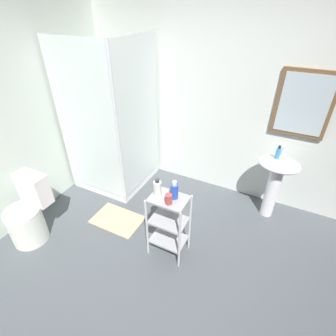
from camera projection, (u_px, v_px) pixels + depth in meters
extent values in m
cube|color=#474D52|center=(149.00, 284.00, 2.48)|extent=(4.20, 4.20, 0.02)
cube|color=silver|center=(221.00, 101.00, 3.16)|extent=(4.20, 0.10, 2.50)
cube|color=brown|center=(304.00, 105.00, 2.70)|extent=(0.56, 0.03, 0.72)
cube|color=silver|center=(303.00, 105.00, 2.69)|extent=(0.48, 0.01, 0.64)
cube|color=white|center=(118.00, 175.00, 3.92)|extent=(0.90, 0.90, 0.10)
cube|color=silver|center=(87.00, 125.00, 3.03)|extent=(0.90, 0.02, 1.90)
cube|color=silver|center=(139.00, 119.00, 3.20)|extent=(0.02, 0.90, 1.90)
cylinder|color=silver|center=(118.00, 133.00, 2.86)|extent=(0.04, 0.04, 1.90)
cylinder|color=silver|center=(118.00, 172.00, 3.89)|extent=(0.08, 0.08, 0.00)
cylinder|color=white|center=(271.00, 192.00, 3.10)|extent=(0.15, 0.15, 0.68)
ellipsoid|color=white|center=(279.00, 164.00, 2.88)|extent=(0.46, 0.37, 0.13)
cylinder|color=silver|center=(283.00, 151.00, 2.90)|extent=(0.03, 0.03, 0.10)
cylinder|color=white|center=(27.00, 226.00, 2.83)|extent=(0.37, 0.37, 0.40)
torus|color=white|center=(21.00, 212.00, 2.71)|extent=(0.37, 0.37, 0.04)
cube|color=white|center=(34.00, 188.00, 2.78)|extent=(0.35, 0.17, 0.36)
cylinder|color=silver|center=(147.00, 229.00, 2.57)|extent=(0.02, 0.02, 0.74)
cylinder|color=silver|center=(179.00, 241.00, 2.44)|extent=(0.02, 0.02, 0.74)
cylinder|color=silver|center=(159.00, 213.00, 2.76)|extent=(0.02, 0.02, 0.74)
cylinder|color=silver|center=(190.00, 224.00, 2.63)|extent=(0.02, 0.02, 0.74)
cube|color=#99999E|center=(169.00, 239.00, 2.71)|extent=(0.36, 0.26, 0.02)
cube|color=#99999E|center=(169.00, 220.00, 2.56)|extent=(0.36, 0.26, 0.02)
cube|color=#99999E|center=(169.00, 199.00, 2.40)|extent=(0.36, 0.26, 0.02)
cylinder|color=#389ED1|center=(278.00, 154.00, 2.83)|extent=(0.05, 0.05, 0.13)
cylinder|color=black|center=(280.00, 147.00, 2.78)|extent=(0.03, 0.03, 0.03)
cylinder|color=blue|center=(174.00, 191.00, 2.36)|extent=(0.07, 0.07, 0.15)
cylinder|color=white|center=(175.00, 183.00, 2.31)|extent=(0.04, 0.04, 0.04)
cylinder|color=white|center=(158.00, 189.00, 2.39)|extent=(0.07, 0.07, 0.16)
cylinder|color=#333338|center=(157.00, 181.00, 2.33)|extent=(0.04, 0.04, 0.03)
cylinder|color=#B24742|center=(169.00, 199.00, 2.31)|extent=(0.06, 0.06, 0.10)
cube|color=tan|center=(117.00, 220.00, 3.18)|extent=(0.60, 0.40, 0.02)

